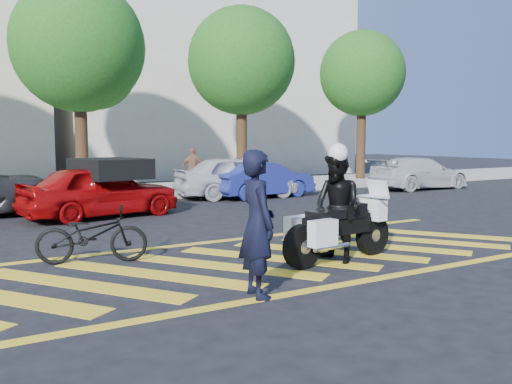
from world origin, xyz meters
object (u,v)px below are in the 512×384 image
police_motorcycle (338,228)px  parked_far_right (419,173)px  bicycle (92,235)px  red_convertible (101,191)px  officer_bike (257,224)px  parked_mid_right (237,177)px  officer_moto (337,208)px  parked_right (263,180)px

police_motorcycle → parked_far_right: size_ratio=0.54×
police_motorcycle → bicycle: bearing=143.3°
police_motorcycle → red_convertible: size_ratio=0.59×
officer_bike → parked_mid_right: 11.81m
officer_moto → parked_far_right: size_ratio=0.41×
officer_bike → parked_mid_right: (5.43, 10.49, -0.23)m
red_convertible → officer_bike: bearing=168.6°
bicycle → parked_far_right: bearing=-47.0°
red_convertible → parked_right: 6.41m
bicycle → red_convertible: 5.36m
parked_mid_right → parked_right: size_ratio=1.14×
bicycle → officer_moto: (3.55, -2.01, 0.44)m
officer_moto → red_convertible: 7.45m
bicycle → red_convertible: size_ratio=0.44×
parked_mid_right → officer_bike: bearing=158.3°
officer_moto → parked_mid_right: officer_moto is taller
officer_bike → officer_moto: 2.40m
parked_right → parked_far_right: 7.13m
officer_moto → bicycle: bearing=-126.8°
officer_bike → red_convertible: bearing=7.4°
bicycle → parked_mid_right: bearing=-23.4°
bicycle → parked_right: (7.62, 7.04, 0.15)m
police_motorcycle → officer_moto: bearing=156.3°
parked_mid_right → parked_far_right: bearing=-91.0°
parked_mid_right → bicycle: bearing=143.2°
red_convertible → parked_right: (6.12, 1.90, -0.07)m
parked_right → parked_mid_right: bearing=57.9°
red_convertible → officer_moto: bearing=-174.6°
parked_far_right → bicycle: bearing=114.5°
police_motorcycle → red_convertible: bearing=98.9°
bicycle → parked_right: parked_right is taller
police_motorcycle → parked_right: (4.05, 9.06, 0.05)m
police_motorcycle → officer_bike: bearing=-161.9°
parked_right → bicycle: bearing=126.9°
parked_mid_right → parked_far_right: parked_mid_right is taller
officer_bike → parked_far_right: (13.34, 9.56, -0.32)m
red_convertible → parked_right: size_ratio=1.08×
officer_bike → red_convertible: officer_bike is taller
officer_bike → parked_far_right: officer_bike is taller
officer_bike → police_motorcycle: (2.18, 1.03, -0.39)m
police_motorcycle → parked_right: parked_right is taller
bicycle → parked_right: size_ratio=0.47×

